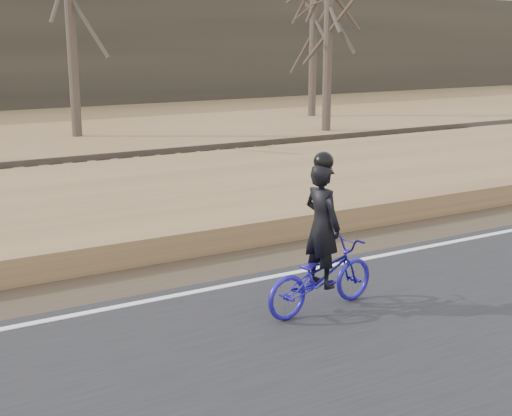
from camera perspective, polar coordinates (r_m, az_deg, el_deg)
ground at (r=9.48m, az=-19.46°, el=-9.92°), size 120.00×120.00×0.00m
edge_line at (r=9.63m, az=-19.72°, el=-9.12°), size 120.00×0.12×0.01m
cyclist at (r=9.53m, az=5.24°, el=-4.27°), size 1.86×0.85×2.15m
bare_tree_center at (r=27.03m, az=-14.66°, el=14.90°), size 0.36×0.36×8.83m
bare_tree_right at (r=27.98m, az=5.80°, el=13.85°), size 0.36×0.36×7.51m
bare_tree_far_right at (r=33.07m, az=4.60°, el=13.94°), size 0.36×0.36×7.61m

